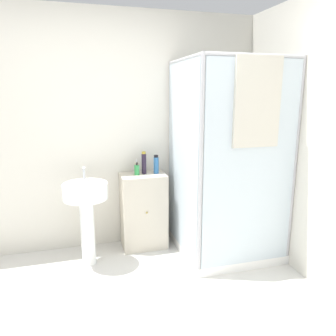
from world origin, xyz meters
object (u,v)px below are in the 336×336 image
at_px(shampoo_bottle_blue, 156,165).
at_px(soap_dispenser, 137,170).
at_px(sink, 86,204).
at_px(lotion_bottle_white, 136,167).
at_px(shampoo_bottle_tall_black, 144,163).

bearing_deg(shampoo_bottle_blue, soap_dispenser, -178.69).
xyz_separation_m(sink, lotion_bottle_white, (0.55, 0.32, 0.26)).
xyz_separation_m(soap_dispenser, shampoo_bottle_tall_black, (0.08, 0.03, 0.06)).
height_order(sink, soap_dispenser, sink).
distance_m(soap_dispenser, shampoo_bottle_tall_black, 0.11).
bearing_deg(sink, soap_dispenser, 23.49).
distance_m(sink, shampoo_bottle_blue, 0.84).
xyz_separation_m(soap_dispenser, shampoo_bottle_blue, (0.21, 0.00, 0.04)).
relative_size(soap_dispenser, lotion_bottle_white, 0.92).
xyz_separation_m(sink, shampoo_bottle_blue, (0.75, 0.24, 0.29)).
relative_size(shampoo_bottle_blue, lotion_bottle_white, 1.35).
xyz_separation_m(soap_dispenser, lotion_bottle_white, (0.01, 0.09, 0.01)).
height_order(shampoo_bottle_blue, lotion_bottle_white, shampoo_bottle_blue).
bearing_deg(lotion_bottle_white, sink, -149.85).
relative_size(sink, shampoo_bottle_blue, 4.79).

